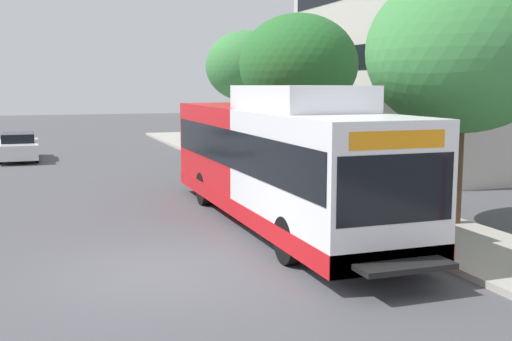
# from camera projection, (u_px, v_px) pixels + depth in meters

# --- Properties ---
(ground_plane) EXTENTS (120.00, 120.00, 0.00)m
(ground_plane) POSITION_uv_depth(u_px,v_px,m) (109.00, 201.00, 19.77)
(ground_plane) COLOR #4C4C51
(sidewalk_curb) EXTENTS (3.00, 56.00, 0.14)m
(sidewalk_curb) POSITION_uv_depth(u_px,v_px,m) (336.00, 197.00, 20.20)
(sidewalk_curb) COLOR #A8A399
(sidewalk_curb) RESTS_ON ground
(transit_bus) EXTENTS (2.58, 12.25, 3.65)m
(transit_bus) POSITION_uv_depth(u_px,v_px,m) (278.00, 160.00, 16.30)
(transit_bus) COLOR white
(transit_bus) RESTS_ON ground
(street_tree_near_stop) EXTENTS (4.78, 4.78, 6.38)m
(street_tree_near_stop) POSITION_uv_depth(u_px,v_px,m) (462.00, 52.00, 15.50)
(street_tree_near_stop) COLOR #4C3823
(street_tree_near_stop) RESTS_ON sidewalk_curb
(street_tree_mid_block) EXTENTS (4.62, 4.62, 6.26)m
(street_tree_mid_block) POSITION_uv_depth(u_px,v_px,m) (298.00, 65.00, 24.23)
(street_tree_mid_block) COLOR #4C3823
(street_tree_mid_block) RESTS_ON sidewalk_curb
(street_tree_far_block) EXTENTS (4.19, 4.19, 6.23)m
(street_tree_far_block) POSITION_uv_depth(u_px,v_px,m) (247.00, 66.00, 31.51)
(street_tree_far_block) COLOR #4C3823
(street_tree_far_block) RESTS_ON sidewalk_curb
(parked_car_far_lane) EXTENTS (1.80, 4.50, 1.33)m
(parked_car_far_lane) POSITION_uv_depth(u_px,v_px,m) (19.00, 147.00, 30.42)
(parked_car_far_lane) COLOR silver
(parked_car_far_lane) RESTS_ON ground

